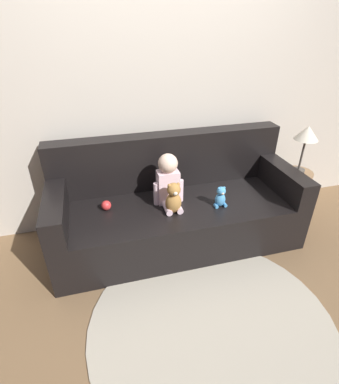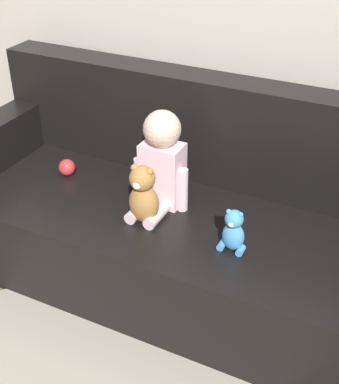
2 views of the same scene
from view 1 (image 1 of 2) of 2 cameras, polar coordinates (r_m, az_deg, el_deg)
ground_plane at (r=2.87m, az=1.41°, el=-8.96°), size 12.00×12.00×0.00m
wall_back at (r=2.76m, az=-1.39°, el=19.51°), size 8.00×0.05×2.60m
couch at (r=2.73m, az=1.12°, el=-2.95°), size 2.15×0.85×0.93m
person_baby at (r=2.52m, az=-0.23°, el=2.12°), size 0.26×0.31×0.45m
teddy_bear_brown at (r=2.41m, az=0.77°, el=-1.18°), size 0.13×0.13×0.28m
plush_toy_side at (r=2.56m, az=9.69°, el=-0.97°), size 0.11×0.09×0.19m
toy_ball at (r=2.55m, az=-11.95°, el=-2.51°), size 0.08×0.08×0.08m
floor_rug at (r=2.26m, az=8.01°, el=-23.51°), size 1.68×1.68×0.01m
side_table at (r=3.14m, az=24.14°, el=7.45°), size 0.30×0.30×0.96m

